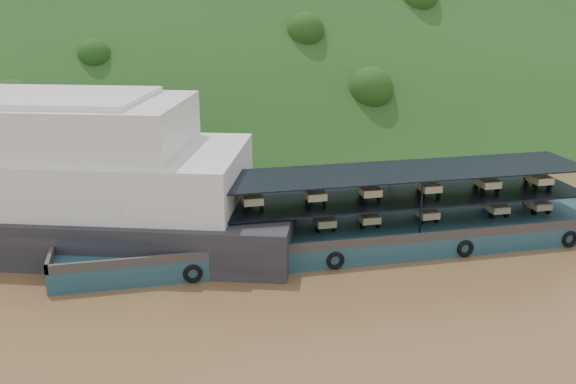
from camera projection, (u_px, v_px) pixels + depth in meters
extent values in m
plane|color=brown|center=(332.00, 256.00, 38.23)|extent=(160.00, 160.00, 0.00)
cube|color=#163413|center=(240.00, 132.00, 71.74)|extent=(140.00, 39.60, 39.60)
cube|color=#143948|center=(350.00, 235.00, 39.86)|extent=(35.00, 7.00, 1.20)
cube|color=#592D19|center=(334.00, 205.00, 42.77)|extent=(35.00, 0.20, 0.50)
cube|color=#592D19|center=(369.00, 242.00, 36.44)|extent=(35.00, 0.20, 0.50)
cube|color=#592D19|center=(54.00, 245.00, 35.94)|extent=(0.20, 7.00, 0.50)
torus|color=black|center=(193.00, 274.00, 34.46)|extent=(1.06, 0.26, 1.06)
torus|color=black|center=(335.00, 261.00, 36.15)|extent=(1.06, 0.26, 1.06)
torus|color=black|center=(465.00, 249.00, 37.83)|extent=(1.06, 0.26, 1.06)
torus|color=black|center=(570.00, 239.00, 39.30)|extent=(1.06, 0.26, 1.06)
cylinder|color=black|center=(64.00, 241.00, 36.02)|extent=(0.94, 0.52, 0.90)
cylinder|color=black|center=(75.00, 229.00, 37.82)|extent=(0.94, 0.52, 0.90)
cylinder|color=black|center=(118.00, 241.00, 35.98)|extent=(0.94, 0.52, 0.90)
cylinder|color=black|center=(127.00, 230.00, 37.77)|extent=(0.94, 0.52, 0.90)
cylinder|color=black|center=(140.00, 242.00, 35.96)|extent=(0.94, 0.52, 0.90)
cylinder|color=black|center=(148.00, 230.00, 37.75)|extent=(0.94, 0.52, 0.90)
cube|color=black|center=(110.00, 233.00, 36.85)|extent=(6.38, 3.35, 0.18)
cube|color=navy|center=(149.00, 216.00, 36.50)|extent=(1.99, 2.45, 1.97)
cube|color=black|center=(162.00, 211.00, 36.38)|extent=(0.48, 1.75, 0.81)
cube|color=black|center=(92.00, 212.00, 36.47)|extent=(4.68, 3.10, 2.51)
cube|color=black|center=(404.00, 196.00, 39.92)|extent=(23.00, 5.00, 0.12)
cube|color=black|center=(406.00, 171.00, 39.43)|extent=(23.00, 5.00, 0.08)
cylinder|color=black|center=(226.00, 224.00, 35.17)|extent=(0.12, 0.12, 3.30)
cylinder|color=black|center=(216.00, 197.00, 39.83)|extent=(0.12, 0.12, 3.30)
cylinder|color=black|center=(421.00, 209.00, 37.59)|extent=(0.12, 0.12, 3.30)
cylinder|color=black|center=(390.00, 185.00, 42.25)|extent=(0.12, 0.12, 3.30)
cylinder|color=black|center=(545.00, 175.00, 44.67)|extent=(0.12, 0.12, 3.30)
cylinder|color=black|center=(259.00, 223.00, 39.41)|extent=(0.12, 0.52, 0.52)
cylinder|color=black|center=(256.00, 234.00, 37.63)|extent=(0.14, 0.52, 0.52)
cylinder|color=black|center=(273.00, 232.00, 37.84)|extent=(0.14, 0.52, 0.52)
cube|color=#C4B28B|center=(263.00, 226.00, 37.96)|extent=(1.15, 1.50, 0.44)
cube|color=#AE140B|center=(260.00, 216.00, 38.98)|extent=(0.55, 0.80, 0.80)
cube|color=#AE140B|center=(260.00, 210.00, 38.64)|extent=(0.50, 0.10, 0.10)
cylinder|color=black|center=(318.00, 218.00, 40.20)|extent=(0.12, 0.52, 0.52)
cylinder|color=black|center=(318.00, 229.00, 38.42)|extent=(0.14, 0.52, 0.52)
cylinder|color=black|center=(334.00, 227.00, 38.63)|extent=(0.14, 0.52, 0.52)
cube|color=#BBB684|center=(324.00, 221.00, 38.75)|extent=(1.15, 1.50, 0.44)
cube|color=red|center=(319.00, 212.00, 39.77)|extent=(0.55, 0.80, 0.80)
cube|color=red|center=(320.00, 205.00, 39.43)|extent=(0.50, 0.10, 0.10)
cylinder|color=black|center=(360.00, 215.00, 40.79)|extent=(0.12, 0.52, 0.52)
cylinder|color=black|center=(362.00, 225.00, 39.01)|extent=(0.14, 0.52, 0.52)
cylinder|color=black|center=(378.00, 224.00, 39.22)|extent=(0.14, 0.52, 0.52)
cube|color=#C1BC88|center=(368.00, 217.00, 39.34)|extent=(1.15, 1.50, 0.44)
cube|color=red|center=(362.00, 209.00, 40.36)|extent=(0.55, 0.80, 0.80)
cube|color=red|center=(364.00, 202.00, 40.02)|extent=(0.50, 0.10, 0.10)
cylinder|color=black|center=(417.00, 211.00, 41.61)|extent=(0.12, 0.52, 0.52)
cylinder|color=black|center=(421.00, 220.00, 39.83)|extent=(0.14, 0.52, 0.52)
cylinder|color=black|center=(436.00, 219.00, 40.04)|extent=(0.14, 0.52, 0.52)
cube|color=beige|center=(427.00, 213.00, 40.16)|extent=(1.15, 1.50, 0.44)
cube|color=#AC220B|center=(419.00, 204.00, 41.17)|extent=(0.55, 0.80, 0.80)
cube|color=#AC220B|center=(421.00, 198.00, 40.84)|extent=(0.50, 0.10, 0.10)
cylinder|color=black|center=(485.00, 205.00, 42.62)|extent=(0.12, 0.52, 0.52)
cylinder|color=black|center=(492.00, 215.00, 40.84)|extent=(0.14, 0.52, 0.52)
cylinder|color=black|center=(506.00, 214.00, 41.05)|extent=(0.14, 0.52, 0.52)
cube|color=#C1B789|center=(496.00, 207.00, 41.17)|extent=(1.15, 1.50, 0.44)
cube|color=#AF0B1A|center=(488.00, 199.00, 42.19)|extent=(0.55, 0.80, 0.80)
cube|color=#AF0B1A|center=(490.00, 193.00, 41.85)|extent=(0.50, 0.10, 0.10)
cylinder|color=black|center=(525.00, 202.00, 43.26)|extent=(0.12, 0.52, 0.52)
cylinder|color=black|center=(534.00, 211.00, 41.47)|extent=(0.14, 0.52, 0.52)
cylinder|color=black|center=(548.00, 210.00, 41.69)|extent=(0.14, 0.52, 0.52)
cube|color=tan|center=(538.00, 204.00, 41.80)|extent=(1.15, 1.50, 0.44)
cube|color=red|center=(528.00, 196.00, 42.82)|extent=(0.55, 0.80, 0.80)
cube|color=red|center=(531.00, 190.00, 42.49)|extent=(0.50, 0.10, 0.10)
cylinder|color=black|center=(248.00, 197.00, 38.76)|extent=(0.12, 0.52, 0.52)
cylinder|color=black|center=(245.00, 207.00, 36.98)|extent=(0.14, 0.52, 0.52)
cylinder|color=black|center=(262.00, 206.00, 37.19)|extent=(0.14, 0.52, 0.52)
cube|color=#C4BD8A|center=(252.00, 199.00, 37.31)|extent=(1.15, 1.50, 0.44)
cube|color=red|center=(249.00, 190.00, 38.33)|extent=(0.55, 0.80, 0.80)
cube|color=red|center=(249.00, 183.00, 37.99)|extent=(0.50, 0.10, 0.10)
cylinder|color=black|center=(309.00, 193.00, 39.56)|extent=(0.12, 0.52, 0.52)
cylinder|color=black|center=(308.00, 202.00, 37.78)|extent=(0.14, 0.52, 0.52)
cylinder|color=black|center=(324.00, 201.00, 37.99)|extent=(0.14, 0.52, 0.52)
cube|color=beige|center=(315.00, 194.00, 38.11)|extent=(1.15, 1.50, 0.44)
cube|color=#184192|center=(310.00, 186.00, 39.12)|extent=(0.55, 0.80, 0.80)
cube|color=#184192|center=(311.00, 179.00, 38.79)|extent=(0.50, 0.10, 0.10)
cylinder|color=black|center=(361.00, 189.00, 40.28)|extent=(0.12, 0.52, 0.52)
cylinder|color=black|center=(363.00, 198.00, 38.50)|extent=(0.14, 0.52, 0.52)
cylinder|color=black|center=(379.00, 197.00, 38.71)|extent=(0.14, 0.52, 0.52)
cube|color=beige|center=(369.00, 191.00, 38.83)|extent=(1.15, 1.50, 0.44)
cube|color=red|center=(363.00, 183.00, 39.84)|extent=(0.55, 0.80, 0.80)
cube|color=red|center=(364.00, 176.00, 39.51)|extent=(0.50, 0.10, 0.10)
cylinder|color=black|center=(419.00, 185.00, 41.10)|extent=(0.12, 0.52, 0.52)
cylinder|color=black|center=(423.00, 194.00, 39.32)|extent=(0.14, 0.52, 0.52)
cylinder|color=black|center=(438.00, 193.00, 39.53)|extent=(0.14, 0.52, 0.52)
cube|color=beige|center=(429.00, 187.00, 39.65)|extent=(1.15, 1.50, 0.44)
cube|color=#BEB486|center=(421.00, 179.00, 40.66)|extent=(0.55, 0.80, 0.80)
cube|color=#BEB486|center=(423.00, 172.00, 40.33)|extent=(0.50, 0.10, 0.10)
cylinder|color=black|center=(476.00, 181.00, 41.94)|extent=(0.12, 0.52, 0.52)
cylinder|color=black|center=(483.00, 190.00, 40.16)|extent=(0.14, 0.52, 0.52)
cylinder|color=black|center=(497.00, 189.00, 40.37)|extent=(0.14, 0.52, 0.52)
cube|color=beige|center=(488.00, 183.00, 40.49)|extent=(1.15, 1.50, 0.44)
cube|color=red|center=(479.00, 175.00, 41.51)|extent=(0.55, 0.80, 0.80)
cube|color=red|center=(481.00, 168.00, 41.17)|extent=(0.50, 0.10, 0.10)
cylinder|color=black|center=(526.00, 178.00, 42.72)|extent=(0.12, 0.52, 0.52)
cylinder|color=black|center=(535.00, 186.00, 40.94)|extent=(0.14, 0.52, 0.52)
cylinder|color=black|center=(549.00, 185.00, 41.15)|extent=(0.14, 0.52, 0.52)
cube|color=beige|center=(540.00, 179.00, 41.27)|extent=(1.15, 1.50, 0.44)
cube|color=tan|center=(530.00, 172.00, 42.28)|extent=(0.55, 0.80, 0.80)
cube|color=tan|center=(532.00, 165.00, 41.95)|extent=(0.50, 0.10, 0.10)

